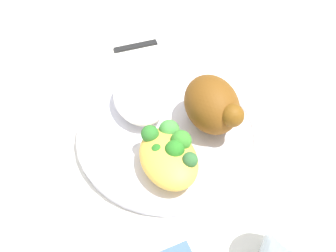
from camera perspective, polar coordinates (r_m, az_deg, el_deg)
ground_plane at (r=0.67m, az=0.00°, el=-1.65°), size 2.00×2.00×0.00m
plate at (r=0.66m, az=0.00°, el=-1.09°), size 0.27×0.27×0.02m
roasted_chicken at (r=0.64m, az=5.79°, el=2.72°), size 0.11×0.08×0.08m
rice_pile at (r=0.67m, az=-3.76°, el=3.48°), size 0.11×0.08×0.03m
mac_cheese_with_broccoli at (r=0.60m, az=0.17°, el=-3.60°), size 0.11×0.08×0.05m
fork at (r=0.79m, az=-2.47°, el=8.42°), size 0.02×0.14×0.01m
knife at (r=0.83m, az=-1.58°, el=10.85°), size 0.02×0.19×0.01m
water_glass at (r=0.54m, az=15.48°, el=-14.67°), size 0.06×0.06×0.09m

